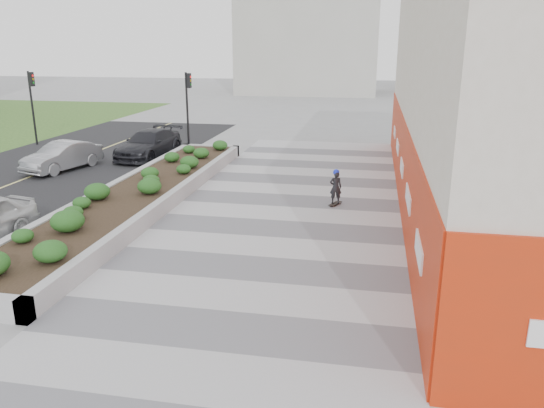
{
  "coord_description": "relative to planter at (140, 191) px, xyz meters",
  "views": [
    {
      "loc": [
        2.84,
        -10.72,
        5.64
      ],
      "look_at": [
        0.04,
        4.07,
        1.1
      ],
      "focal_mm": 35.0,
      "sensor_mm": 36.0,
      "label": 1
    }
  ],
  "objects": [
    {
      "name": "manhole_cover",
      "position": [
        6.0,
        -4.0,
        -0.42
      ],
      "size": [
        0.44,
        0.44,
        0.01
      ],
      "primitive_type": "cylinder",
      "color": "#595654",
      "rests_on": "ground"
    },
    {
      "name": "traffic_signal_far",
      "position": [
        -10.93,
        10.0,
        2.34
      ],
      "size": [
        0.33,
        0.28,
        4.2
      ],
      "color": "black",
      "rests_on": "ground"
    },
    {
      "name": "traffic_signal_near",
      "position": [
        -1.73,
        10.5,
        2.34
      ],
      "size": [
        0.33,
        0.28,
        4.2
      ],
      "color": "black",
      "rests_on": "ground"
    },
    {
      "name": "walkway",
      "position": [
        5.5,
        -4.0,
        -0.41
      ],
      "size": [
        8.0,
        36.0,
        0.01
      ],
      "primitive_type": "cube",
      "color": "#A8A8AD",
      "rests_on": "ground"
    },
    {
      "name": "ground",
      "position": [
        5.5,
        -7.0,
        -0.42
      ],
      "size": [
        160.0,
        160.0,
        0.0
      ],
      "primitive_type": "plane",
      "color": "gray",
      "rests_on": "ground"
    },
    {
      "name": "distant_bldg_north_l",
      "position": [
        0.5,
        48.0,
        9.58
      ],
      "size": [
        16.0,
        12.0,
        20.0
      ],
      "primitive_type": "cube",
      "color": "#ADAAA3",
      "rests_on": "ground"
    },
    {
      "name": "planter",
      "position": [
        0.0,
        0.0,
        0.0
      ],
      "size": [
        3.0,
        18.0,
        0.9
      ],
      "color": "#9E9EA0",
      "rests_on": "ground"
    },
    {
      "name": "car_dark",
      "position": [
        -3.0,
        7.76,
        0.28
      ],
      "size": [
        2.4,
        4.97,
        1.4
      ],
      "primitive_type": "imported",
      "rotation": [
        0.0,
        0.0,
        -0.09
      ],
      "color": "black",
      "rests_on": "ground"
    },
    {
      "name": "building",
      "position": [
        12.48,
        1.98,
        3.56
      ],
      "size": [
        6.04,
        24.08,
        8.0
      ],
      "color": "beige",
      "rests_on": "ground"
    },
    {
      "name": "car_silver",
      "position": [
        -5.77,
        4.26,
        0.23
      ],
      "size": [
        2.34,
        4.18,
        1.3
      ],
      "primitive_type": "imported",
      "rotation": [
        0.0,
        0.0,
        -0.26
      ],
      "color": "#A3A4AA",
      "rests_on": "ground"
    },
    {
      "name": "skateboarder",
      "position": [
        7.15,
        0.93,
        0.27
      ],
      "size": [
        0.49,
        0.74,
        1.35
      ],
      "rotation": [
        0.0,
        0.0,
        -0.41
      ],
      "color": "beige",
      "rests_on": "ground"
    }
  ]
}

